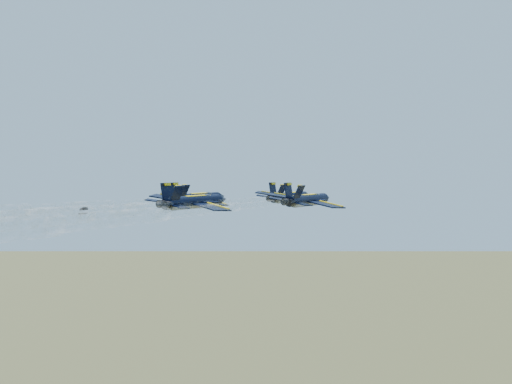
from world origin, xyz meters
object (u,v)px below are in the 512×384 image
Objects in this scene: jet_left at (198,198)px; jet_slot at (195,202)px; jet_right at (308,200)px; jet_lead at (290,197)px.

jet_left and jet_slot have the same top height.
jet_right is 17.77m from jet_slot.
jet_left is (-8.68, -14.22, 0.00)m from jet_lead.
jet_lead is 28.18m from jet_slot.
jet_lead is 16.29m from jet_right.
jet_slot is at bearing -91.13° from jet_lead.
jet_right is at bearing -55.24° from jet_lead.
jet_left is at bearing -126.67° from jet_lead.
jet_lead and jet_right have the same top height.
jet_lead is at bearing 124.76° from jet_right.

